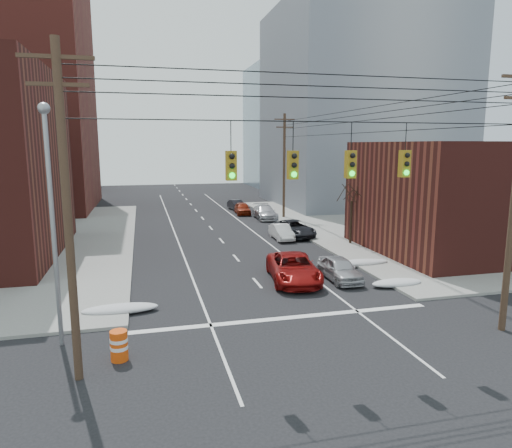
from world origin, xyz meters
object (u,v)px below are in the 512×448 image
red_pickup (293,268)px  parked_car_e (242,208)px  parked_car_f (236,205)px  lot_car_a (20,237)px  parked_car_a (340,269)px  lot_car_b (11,242)px  parked_car_c (294,229)px  parked_car_d (265,212)px  construction_barrel (119,345)px  parked_car_b (282,232)px  lot_car_d (13,233)px

red_pickup → parked_car_e: size_ratio=1.44×
parked_car_f → lot_car_a: lot_car_a is taller
parked_car_a → lot_car_b: size_ratio=0.73×
parked_car_c → parked_car_d: parked_car_d is taller
parked_car_e → construction_barrel: size_ratio=3.46×
parked_car_a → parked_car_d: size_ratio=0.80×
parked_car_b → lot_car_d: size_ratio=0.94×
red_pickup → parked_car_d: (4.28, 22.07, -0.05)m
red_pickup → lot_car_d: bearing=148.6°
red_pickup → parked_car_c: size_ratio=1.12×
parked_car_c → lot_car_a: bearing=171.4°
parked_car_c → lot_car_d: bearing=166.1°
parked_car_c → lot_car_d: lot_car_d is taller
parked_car_b → parked_car_f: (-0.16, 17.87, -0.01)m
parked_car_b → parked_car_c: bearing=32.4°
lot_car_a → lot_car_d: (-1.01, 2.16, -0.07)m
parked_car_d → lot_car_b: 24.42m
parked_car_b → parked_car_c: (1.44, 0.87, 0.07)m
parked_car_b → construction_barrel: parked_car_b is taller
parked_car_e → lot_car_b: lot_car_b is taller
parked_car_f → red_pickup: bearing=-102.5°
parked_car_b → lot_car_d: lot_car_d is taller
construction_barrel → red_pickup: bearing=39.9°
parked_car_a → parked_car_f: size_ratio=1.08×
parked_car_d → construction_barrel: size_ratio=4.43×
red_pickup → lot_car_b: lot_car_b is taller
red_pickup → lot_car_d: size_ratio=1.40×
parked_car_e → lot_car_d: 23.74m
parked_car_b → red_pickup: bearing=-102.7°
parked_car_d → lot_car_d: lot_car_d is taller
parked_car_c → lot_car_a: (-21.75, 0.67, 0.21)m
parked_car_f → construction_barrel: (-12.02, -37.16, -0.03)m
parked_car_b → parked_car_c: size_ratio=0.75×
parked_car_c → construction_barrel: 24.34m
lot_car_a → construction_barrel: 22.37m
parked_car_a → parked_car_c: size_ratio=0.80×
parked_car_c → parked_car_e: bearing=89.9°
parked_car_d → parked_car_a: bearing=-91.6°
red_pickup → parked_car_d: red_pickup is taller
parked_car_e → lot_car_d: bearing=-148.7°
parked_car_b → lot_car_d: bearing=171.3°
red_pickup → parked_car_a: size_ratio=1.40×
lot_car_d → parked_car_a: bearing=-113.4°
parked_car_b → lot_car_a: 20.38m
lot_car_a → lot_car_b: bearing=174.2°
construction_barrel → lot_car_a: bearing=111.3°
lot_car_b → lot_car_d: lot_car_b is taller
lot_car_a → parked_car_e: bearing=-58.8°
parked_car_f → parked_car_d: bearing=-84.9°
red_pickup → construction_barrel: red_pickup is taller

